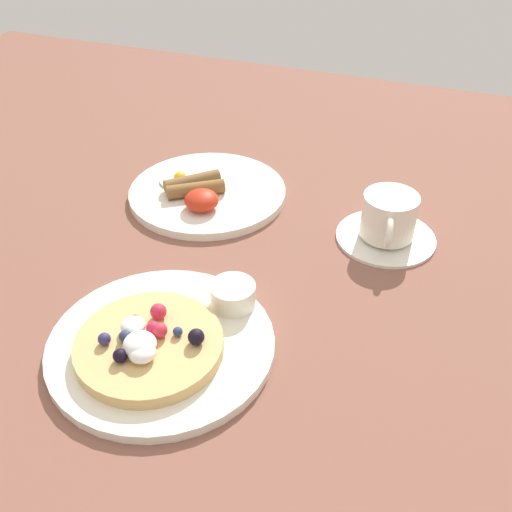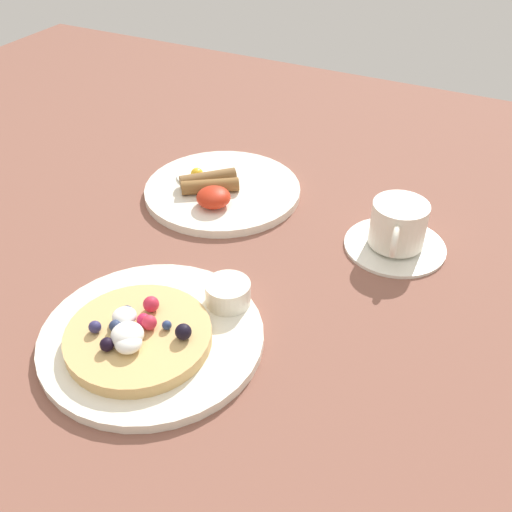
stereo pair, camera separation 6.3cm
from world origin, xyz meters
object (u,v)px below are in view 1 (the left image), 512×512
Objects in this scene: coffee_saucer at (386,236)px; syrup_ramekin at (233,294)px; pancake_plate at (161,345)px; coffee_cup at (389,215)px; breakfast_plate at (208,193)px.

syrup_ramekin is at bearing -123.66° from coffee_saucer.
pancake_plate is 34.92cm from coffee_cup.
breakfast_plate is 27.45cm from coffee_saucer.
pancake_plate is 1.05× the size of breakfast_plate.
syrup_ramekin is (5.03, 8.39, 2.01)cm from pancake_plate.
syrup_ramekin is at bearing 59.05° from pancake_plate.
breakfast_plate is 1.75× the size of coffee_saucer.
coffee_cup is (27.44, -1.76, 3.35)cm from breakfast_plate.
breakfast_plate is 2.28× the size of coffee_cup.
coffee_saucer is (18.95, 29.29, -0.14)cm from pancake_plate.
syrup_ramekin is at bearing -123.95° from coffee_cup.
pancake_plate reaches higher than coffee_saucer.
breakfast_plate is (-13.49, 22.48, -1.97)cm from syrup_ramekin.
coffee_cup is at bearing -3.66° from breakfast_plate.
syrup_ramekin is at bearing -59.04° from breakfast_plate.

